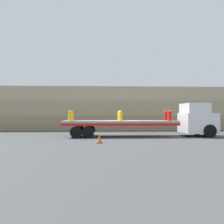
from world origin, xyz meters
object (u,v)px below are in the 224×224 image
at_px(fire_hydrant_yellow_near_1, 120,116).
at_px(fire_hydrant_yellow_far_1, 119,116).
at_px(traffic_cone, 100,139).
at_px(fire_hydrant_yellow_near_0, 70,116).
at_px(flatbed_trailer, 113,124).
at_px(fire_hydrant_yellow_far_0, 72,116).
at_px(truck_cab, 198,120).
at_px(fire_hydrant_red_far_2, 166,116).
at_px(fire_hydrant_red_near_2, 170,116).

distance_m(fire_hydrant_yellow_near_1, fire_hydrant_yellow_far_1, 1.09).
relative_size(fire_hydrant_yellow_near_1, traffic_cone, 1.38).
distance_m(fire_hydrant_yellow_near_0, fire_hydrant_yellow_far_1, 4.14).
height_order(flatbed_trailer, fire_hydrant_yellow_far_0, fire_hydrant_yellow_far_0).
distance_m(flatbed_trailer, fire_hydrant_yellow_near_0, 3.51).
xyz_separation_m(flatbed_trailer, fire_hydrant_yellow_far_1, (0.59, 0.55, 0.64)).
height_order(truck_cab, fire_hydrant_yellow_near_1, truck_cab).
bearing_deg(traffic_cone, truck_cab, 26.40).
relative_size(fire_hydrant_yellow_near_0, traffic_cone, 1.38).
height_order(flatbed_trailer, fire_hydrant_red_far_2, fire_hydrant_red_far_2).
bearing_deg(flatbed_trailer, fire_hydrant_yellow_far_1, 42.75).
relative_size(fire_hydrant_yellow_far_0, fire_hydrant_yellow_near_1, 1.00).
distance_m(flatbed_trailer, fire_hydrant_yellow_near_1, 1.02).
bearing_deg(fire_hydrant_yellow_near_0, fire_hydrant_yellow_far_0, 90.00).
distance_m(fire_hydrant_yellow_near_0, fire_hydrant_yellow_near_1, 4.00).
bearing_deg(fire_hydrant_yellow_far_1, flatbed_trailer, -137.25).
bearing_deg(fire_hydrant_yellow_near_1, flatbed_trailer, 137.25).
relative_size(truck_cab, fire_hydrant_yellow_far_1, 3.37).
bearing_deg(flatbed_trailer, fire_hydrant_yellow_near_0, -170.90).
height_order(fire_hydrant_yellow_near_0, traffic_cone, fire_hydrant_yellow_near_0).
bearing_deg(fire_hydrant_red_near_2, fire_hydrant_yellow_near_0, 180.00).
distance_m(truck_cab, fire_hydrant_red_near_2, 2.64).
relative_size(flatbed_trailer, fire_hydrant_yellow_far_1, 11.32).
bearing_deg(fire_hydrant_yellow_near_1, fire_hydrant_yellow_far_0, 164.72).
distance_m(flatbed_trailer, fire_hydrant_red_far_2, 4.66).
bearing_deg(fire_hydrant_red_far_2, truck_cab, -12.02).
bearing_deg(fire_hydrant_yellow_far_1, truck_cab, -4.76).
xyz_separation_m(fire_hydrant_red_far_2, traffic_cone, (-5.61, -4.60, -1.41)).
height_order(fire_hydrant_yellow_near_1, fire_hydrant_red_far_2, same).
distance_m(fire_hydrant_yellow_far_0, fire_hydrant_yellow_near_1, 4.14).
bearing_deg(fire_hydrant_yellow_far_1, fire_hydrant_yellow_near_1, -90.00).
height_order(truck_cab, fire_hydrant_red_far_2, truck_cab).
bearing_deg(flatbed_trailer, fire_hydrant_red_near_2, -6.79).
height_order(fire_hydrant_yellow_far_0, fire_hydrant_red_near_2, same).
relative_size(flatbed_trailer, fire_hydrant_red_near_2, 11.32).
relative_size(fire_hydrant_yellow_near_0, fire_hydrant_yellow_far_0, 1.00).
height_order(fire_hydrant_yellow_near_0, fire_hydrant_red_near_2, same).
height_order(fire_hydrant_yellow_far_0, fire_hydrant_yellow_far_1, same).
relative_size(fire_hydrant_red_near_2, fire_hydrant_red_far_2, 1.00).
bearing_deg(fire_hydrant_red_far_2, fire_hydrant_yellow_near_0, -172.22).
relative_size(fire_hydrant_yellow_near_1, fire_hydrant_red_near_2, 1.00).
bearing_deg(fire_hydrant_yellow_near_0, fire_hydrant_yellow_near_1, 0.00).
relative_size(fire_hydrant_yellow_far_0, fire_hydrant_red_near_2, 1.00).
relative_size(truck_cab, fire_hydrant_yellow_far_0, 3.37).
height_order(fire_hydrant_yellow_far_1, fire_hydrant_red_near_2, same).
xyz_separation_m(fire_hydrant_yellow_near_1, traffic_cone, (-1.61, -3.51, -1.41)).
relative_size(fire_hydrant_yellow_far_1, traffic_cone, 1.38).
height_order(flatbed_trailer, fire_hydrant_red_near_2, fire_hydrant_red_near_2).
xyz_separation_m(truck_cab, fire_hydrant_yellow_far_0, (-10.56, 0.55, 0.32)).
bearing_deg(traffic_cone, fire_hydrant_yellow_far_0, 117.37).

